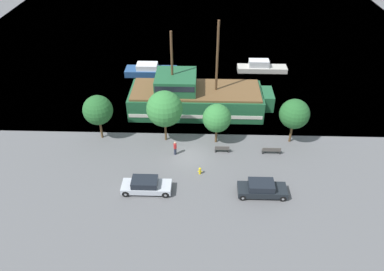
{
  "coord_description": "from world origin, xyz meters",
  "views": [
    {
      "loc": [
        1.28,
        -30.84,
        24.66
      ],
      "look_at": [
        0.26,
        2.0,
        1.2
      ],
      "focal_mm": 35.0,
      "sensor_mm": 36.0,
      "label": 1
    }
  ],
  "objects": [
    {
      "name": "water_surface",
      "position": [
        0.0,
        44.0,
        0.0
      ],
      "size": [
        80.0,
        80.0,
        0.0
      ],
      "primitive_type": "plane",
      "color": "#38667F",
      "rests_on": "ground"
    },
    {
      "name": "tree_row_west",
      "position": [
        11.07,
        2.92,
        3.58
      ],
      "size": [
        3.19,
        3.19,
        5.18
      ],
      "color": "brown",
      "rests_on": "ground_plane"
    },
    {
      "name": "pirate_ship",
      "position": [
        0.36,
        9.16,
        1.82
      ],
      "size": [
        17.38,
        6.07,
        11.42
      ],
      "color": "#1E5633",
      "rests_on": "water_surface"
    },
    {
      "name": "ground_plane",
      "position": [
        0.0,
        0.0,
        0.0
      ],
      "size": [
        160.0,
        160.0,
        0.0
      ],
      "primitive_type": "plane",
      "color": "#5B5B5E"
    },
    {
      "name": "pedestrian_walking_near",
      "position": [
        -1.45,
        0.22,
        0.82
      ],
      "size": [
        0.32,
        0.32,
        1.62
      ],
      "color": "#232838",
      "rests_on": "ground_plane"
    },
    {
      "name": "parked_car_curb_front",
      "position": [
        6.92,
        -5.53,
        0.71
      ],
      "size": [
        4.49,
        1.84,
        1.45
      ],
      "color": "black",
      "rests_on": "ground_plane"
    },
    {
      "name": "tree_row_east",
      "position": [
        -9.89,
        3.03,
        3.58
      ],
      "size": [
        3.22,
        3.22,
        5.2
      ],
      "color": "brown",
      "rests_on": "ground_plane"
    },
    {
      "name": "moored_boat_outer",
      "position": [
        9.98,
        20.66,
        0.63
      ],
      "size": [
        7.3,
        1.97,
        1.73
      ],
      "color": "#B7B2A8",
      "rests_on": "water_surface"
    },
    {
      "name": "moored_boat_dockside",
      "position": [
        -6.36,
        19.02,
        0.63
      ],
      "size": [
        7.5,
        2.53,
        1.67
      ],
      "color": "navy",
      "rests_on": "water_surface"
    },
    {
      "name": "fire_hydrant",
      "position": [
        1.19,
        -2.83,
        0.41
      ],
      "size": [
        0.42,
        0.25,
        0.76
      ],
      "color": "yellow",
      "rests_on": "ground_plane"
    },
    {
      "name": "tree_row_mideast",
      "position": [
        -2.67,
        2.82,
        4.01
      ],
      "size": [
        3.87,
        3.87,
        5.96
      ],
      "color": "brown",
      "rests_on": "ground_plane"
    },
    {
      "name": "parked_car_curb_mid",
      "position": [
        -3.8,
        -5.41,
        0.7
      ],
      "size": [
        4.61,
        1.82,
        1.42
      ],
      "color": "#B7BCC6",
      "rests_on": "ground_plane"
    },
    {
      "name": "tree_row_midwest",
      "position": [
        2.89,
        2.58,
        3.1
      ],
      "size": [
        3.06,
        3.06,
        4.64
      ],
      "color": "brown",
      "rests_on": "ground_plane"
    },
    {
      "name": "bench_promenade_west",
      "position": [
        3.5,
        0.73,
        0.43
      ],
      "size": [
        1.52,
        0.45,
        0.85
      ],
      "color": "#4C4742",
      "rests_on": "ground_plane"
    },
    {
      "name": "bench_promenade_east",
      "position": [
        8.7,
        0.62,
        0.45
      ],
      "size": [
        1.93,
        0.45,
        0.85
      ],
      "color": "#4C4742",
      "rests_on": "ground_plane"
    }
  ]
}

